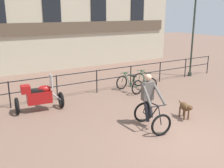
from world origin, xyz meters
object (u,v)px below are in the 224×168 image
object	(u,v)px
cyclist_with_bike	(150,104)
parked_bicycle_mid_left	(145,82)
parked_bicycle_near_lamp	(129,84)
dog	(185,107)
street_lamp	(193,30)
parked_motorcycle	(39,96)

from	to	relation	value
cyclist_with_bike	parked_bicycle_mid_left	distance (m)	4.29
parked_bicycle_near_lamp	dog	bearing A→B (deg)	80.04
dog	parked_bicycle_mid_left	world-z (taller)	parked_bicycle_mid_left
parked_bicycle_near_lamp	street_lamp	xyz separation A→B (m)	(4.76, 0.72, 2.26)
parked_bicycle_near_lamp	parked_bicycle_mid_left	bearing A→B (deg)	172.97
parked_bicycle_near_lamp	street_lamp	size ratio (longest dim) A/B	0.25
parked_motorcycle	parked_bicycle_near_lamp	bearing A→B (deg)	-80.32
parked_bicycle_mid_left	street_lamp	world-z (taller)	street_lamp
cyclist_with_bike	parked_motorcycle	world-z (taller)	cyclist_with_bike
street_lamp	parked_bicycle_near_lamp	bearing A→B (deg)	-171.42
cyclist_with_bike	street_lamp	xyz separation A→B (m)	(6.41, 4.15, 1.85)
parked_bicycle_near_lamp	street_lamp	bearing A→B (deg)	-178.45
parked_motorcycle	parked_bicycle_mid_left	size ratio (longest dim) A/B	1.51
dog	parked_motorcycle	size ratio (longest dim) A/B	0.47
parked_motorcycle	street_lamp	world-z (taller)	street_lamp
cyclist_with_bike	street_lamp	size ratio (longest dim) A/B	0.36
dog	street_lamp	world-z (taller)	street_lamp
cyclist_with_bike	dog	size ratio (longest dim) A/B	2.05
cyclist_with_bike	street_lamp	world-z (taller)	street_lamp
street_lamp	parked_motorcycle	bearing A→B (deg)	-173.97
parked_bicycle_mid_left	parked_bicycle_near_lamp	bearing A→B (deg)	6.05
parked_motorcycle	street_lamp	distance (m)	9.26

